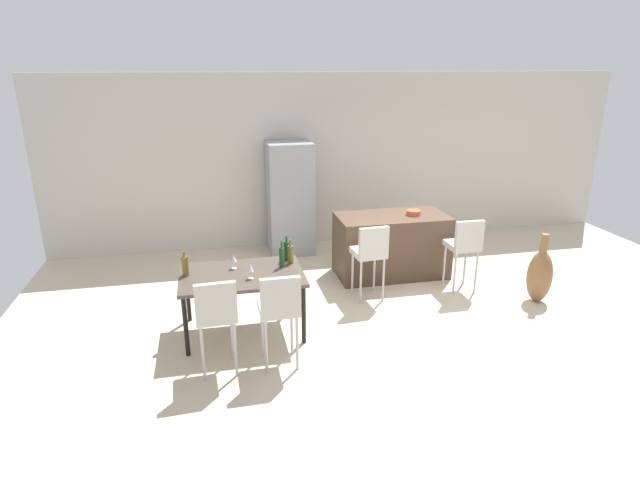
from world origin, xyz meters
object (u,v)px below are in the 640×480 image
Objects in this scene: dining_chair_near at (216,312)px; wine_glass_far at (251,268)px; fruit_bowl at (413,213)px; dining_chair_far at (279,306)px; floor_vase at (540,275)px; bar_chair_middle at (465,243)px; wine_bottle_left at (282,257)px; dining_table at (242,279)px; wine_glass_right at (234,259)px; bar_chair_left at (370,251)px; wine_bottle_middle at (290,254)px; wine_bottle_inner at (185,266)px; refrigerator at (290,198)px; kitchen_island at (391,245)px; wine_bottle_near at (287,250)px.

dining_chair_near is 6.03× the size of wine_glass_far.
fruit_bowl is (2.91, 2.12, 0.26)m from dining_chair_near.
floor_vase is at bearing 13.21° from dining_chair_far.
bar_chair_middle is 2.61m from wine_bottle_left.
dining_table is 0.53m from wine_bottle_left.
fruit_bowl is (2.12, 1.18, 0.09)m from wine_bottle_left.
wine_glass_right is at bearing 111.31° from dining_chair_far.
wine_bottle_left is 1.88× the size of wine_glass_far.
wine_glass_right and wine_glass_far have the same top height.
floor_vase reaches higher than wine_glass_right.
bar_chair_left is 1.17m from wine_bottle_middle.
wine_glass_right is 0.38m from wine_glass_far.
wine_bottle_left reaches higher than wine_bottle_inner.
wine_bottle_left reaches higher than floor_vase.
dining_table is 0.76× the size of refrigerator.
dining_table is 0.27m from wine_glass_far.
floor_vase reaches higher than kitchen_island.
wine_glass_right is (-0.65, -0.15, 0.00)m from wine_bottle_near.
floor_vase is at bearing -1.70° from wine_bottle_left.
bar_chair_left is at bearing 23.47° from wine_glass_far.
wine_bottle_left is at bearing 35.06° from wine_glass_far.
dining_chair_near is 1.11× the size of floor_vase.
wine_bottle_middle is at bearing -151.71° from fruit_bowl.
wine_glass_right is 2.71m from refrigerator.
wine_glass_right is at bearing -154.09° from kitchen_island.
fruit_bowl is (0.89, 0.75, 0.26)m from bar_chair_left.
dining_table is 2.85m from refrigerator.
dining_table is 3.91m from floor_vase.
wine_bottle_inner is at bearing -173.71° from wine_bottle_middle.
wine_glass_far is at bearing -177.40° from floor_vase.
bar_chair_left is at bearing 11.49° from wine_glass_right.
fruit_bowl is at bearing -40.43° from refrigerator.
bar_chair_middle reaches higher than wine_bottle_inner.
kitchen_island is 1.54× the size of dining_chair_near.
dining_table is 1.49× the size of floor_vase.
fruit_bowl is at bearing 28.29° from wine_bottle_middle.
wine_bottle_inner is at bearing 108.81° from dining_chair_near.
floor_vase is at bearing -5.52° from wine_bottle_near.
wine_glass_right is (0.55, 0.10, 0.00)m from wine_bottle_inner.
fruit_bowl reaches higher than wine_glass_right.
wine_bottle_left is at bearing 12.13° from dining_table.
dining_table is 2.91m from fruit_bowl.
bar_chair_left is 1.19m from fruit_bowl.
dining_chair_near is 1.00× the size of dining_chair_far.
kitchen_island is 2.67m from wine_glass_right.
wine_bottle_left is (-1.23, -0.43, 0.17)m from bar_chair_left.
dining_chair_far is 3.21× the size of wine_bottle_left.
bar_chair_left reaches higher than floor_vase.
wine_bottle_left reaches higher than kitchen_island.
refrigerator is at bearing 79.91° from wine_bottle_near.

